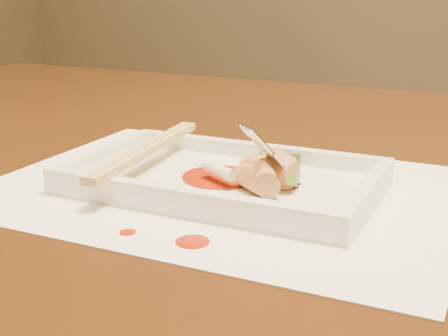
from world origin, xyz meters
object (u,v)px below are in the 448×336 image
at_px(placemat, 224,189).
at_px(table, 221,234).
at_px(plate_base, 224,183).
at_px(fork, 311,98).
at_px(chopstick_a, 143,149).

bearing_deg(placemat, table, 116.39).
bearing_deg(plate_base, placemat, -90.00).
relative_size(placemat, fork, 2.86).
bearing_deg(chopstick_a, fork, 6.75).
relative_size(placemat, chopstick_a, 1.99).
xyz_separation_m(chopstick_a, fork, (0.15, 0.02, 0.06)).
height_order(table, fork, fork).
height_order(table, placemat, placemat).
xyz_separation_m(plate_base, chopstick_a, (-0.08, 0.00, 0.02)).
bearing_deg(fork, plate_base, -165.58).
bearing_deg(placemat, chopstick_a, 180.00).
bearing_deg(plate_base, table, 116.39).
bearing_deg(chopstick_a, placemat, -0.00).
height_order(table, chopstick_a, chopstick_a).
distance_m(placemat, plate_base, 0.00).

